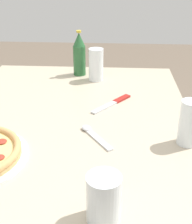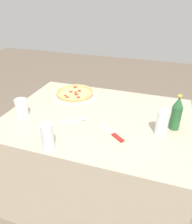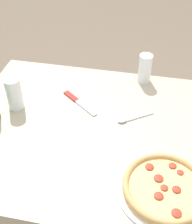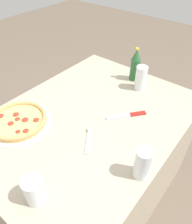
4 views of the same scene
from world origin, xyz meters
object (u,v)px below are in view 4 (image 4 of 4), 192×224
at_px(glass_water, 34,191).
at_px(spoon, 89,136).
at_px(knife, 128,115).
at_px(pizza_salami, 18,121).
at_px(beer_bottle, 135,65).
at_px(glass_iced_tea, 141,79).
at_px(glass_red_wine, 142,165).

relative_size(glass_water, spoon, 0.74).
xyz_separation_m(glass_water, knife, (0.61, -0.01, -0.05)).
bearing_deg(spoon, pizza_salami, 114.74).
xyz_separation_m(beer_bottle, spoon, (-0.59, -0.11, -0.10)).
bearing_deg(glass_water, glass_iced_tea, 4.70).
height_order(glass_water, knife, glass_water).
xyz_separation_m(glass_iced_tea, glass_water, (-0.88, -0.07, -0.02)).
bearing_deg(knife, beer_bottle, 26.94).
distance_m(knife, spoon, 0.26).
height_order(glass_iced_tea, beer_bottle, beer_bottle).
relative_size(pizza_salami, glass_red_wine, 2.29).
xyz_separation_m(knife, spoon, (-0.25, 0.07, 0.00)).
height_order(pizza_salami, beer_bottle, beer_bottle).
bearing_deg(spoon, glass_red_wine, -95.87).
bearing_deg(pizza_salami, glass_red_wine, -78.82).
height_order(pizza_salami, glass_red_wine, glass_red_wine).
height_order(glass_water, spoon, glass_water).
xyz_separation_m(glass_water, spoon, (0.36, 0.05, -0.05)).
height_order(pizza_salami, spoon, pizza_salami).
relative_size(glass_red_wine, beer_bottle, 0.67).
height_order(pizza_salami, knife, pizza_salami).
distance_m(beer_bottle, knife, 0.39).
height_order(glass_iced_tea, knife, glass_iced_tea).
height_order(glass_red_wine, knife, glass_red_wine).
distance_m(glass_red_wine, glass_water, 0.42).
bearing_deg(beer_bottle, knife, -153.06).
bearing_deg(spoon, glass_water, -171.93).
distance_m(glass_iced_tea, glass_water, 0.88).
distance_m(pizza_salami, spoon, 0.38).
relative_size(pizza_salami, spoon, 2.13).
distance_m(glass_iced_tea, beer_bottle, 0.12).
bearing_deg(glass_iced_tea, knife, -162.17).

